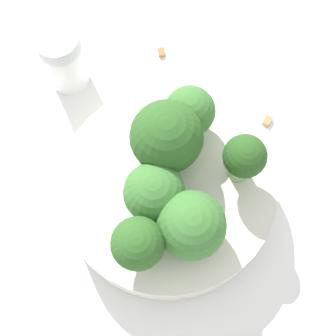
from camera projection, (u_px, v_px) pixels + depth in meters
The scene contains 12 objects.
ground_plane at pixel (168, 199), 0.44m from camera, with size 3.00×3.00×0.00m, color white.
bowl at pixel (168, 191), 0.41m from camera, with size 0.18×0.18×0.05m, color silver.
broccoli_floret_0 at pixel (244, 158), 0.36m from camera, with size 0.03×0.03×0.06m.
broccoli_floret_1 at pixel (138, 244), 0.34m from camera, with size 0.04×0.04×0.06m.
broccoli_floret_2 at pixel (191, 225), 0.35m from camera, with size 0.05×0.05×0.06m.
broccoli_floret_3 at pixel (150, 190), 0.36m from camera, with size 0.05×0.05×0.05m.
broccoli_floret_4 at pixel (167, 137), 0.36m from camera, with size 0.06×0.06×0.07m.
broccoli_floret_5 at pixel (190, 112), 0.38m from camera, with size 0.04×0.04×0.05m.
pepper_shaker at pixel (64, 60), 0.45m from camera, with size 0.04×0.04×0.07m.
almond_crumb_0 at pixel (268, 120), 0.46m from camera, with size 0.01×0.01×0.01m, color #AD7F4C.
almond_crumb_1 at pixel (156, 98), 0.47m from camera, with size 0.01×0.01×0.01m, color olive.
almond_crumb_2 at pixel (161, 51), 0.49m from camera, with size 0.01×0.01×0.01m, color olive.
Camera 1 is at (-0.11, -0.07, 0.42)m, focal length 50.00 mm.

